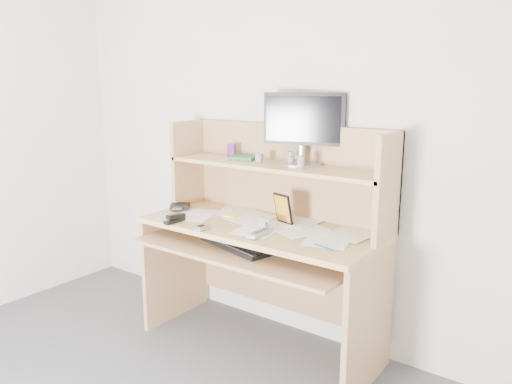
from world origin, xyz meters
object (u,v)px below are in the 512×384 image
Objects in this scene: tv_remote at (260,233)px; monitor at (303,127)px; keyboard at (237,244)px; desk at (268,231)px; game_case at (283,209)px.

tv_remote is 0.66m from monitor.
monitor reaches higher than keyboard.
monitor is (0.02, 0.39, 0.53)m from tv_remote.
desk reaches higher than keyboard.
desk is at bearing -148.56° from monitor.
desk is 3.04× the size of monitor.
keyboard is (-0.05, -0.23, -0.03)m from desk.
monitor is at bearing 47.32° from desk.
tv_remote is at bearing 8.53° from keyboard.
desk reaches higher than tv_remote.
monitor reaches higher than game_case.
game_case is at bearing 73.35° from keyboard.
desk is at bearing -157.75° from game_case.
tv_remote is at bearing -69.79° from game_case.
desk is 8.08× the size of game_case.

